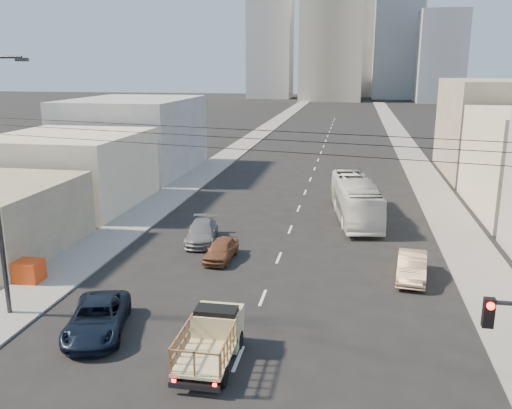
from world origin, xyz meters
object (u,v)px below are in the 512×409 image
(sedan_tan, at_px, (412,267))
(crate_stack, at_px, (25,271))
(city_bus, at_px, (355,199))
(navy_pickup, at_px, (97,318))
(sedan_brown, at_px, (221,250))
(flatbed_pickup, at_px, (211,336))
(sedan_grey, at_px, (202,232))

(sedan_tan, bearing_deg, crate_stack, -161.81)
(crate_stack, bearing_deg, city_bus, 42.31)
(navy_pickup, bearing_deg, city_bus, 46.83)
(sedan_brown, relative_size, sedan_tan, 0.85)
(flatbed_pickup, height_order, navy_pickup, flatbed_pickup)
(flatbed_pickup, xyz_separation_m, city_bus, (5.56, 22.06, 0.46))
(sedan_brown, bearing_deg, city_bus, 55.86)
(city_bus, xyz_separation_m, sedan_tan, (3.12, -11.74, -0.84))
(navy_pickup, distance_m, sedan_brown, 10.53)
(sedan_grey, distance_m, crate_stack, 11.31)
(sedan_brown, relative_size, sedan_grey, 0.79)
(navy_pickup, bearing_deg, sedan_tan, 17.17)
(city_bus, bearing_deg, crate_stack, -145.52)
(flatbed_pickup, bearing_deg, crate_stack, 153.17)
(navy_pickup, xyz_separation_m, crate_stack, (-6.45, 4.68, -0.02))
(sedan_brown, bearing_deg, navy_pickup, -104.65)
(flatbed_pickup, height_order, sedan_brown, flatbed_pickup)
(city_bus, distance_m, sedan_tan, 12.18)
(sedan_grey, relative_size, crate_stack, 2.61)
(flatbed_pickup, bearing_deg, sedan_brown, 101.87)
(sedan_tan, bearing_deg, sedan_grey, 168.85)
(flatbed_pickup, relative_size, sedan_tan, 1.01)
(sedan_brown, height_order, crate_stack, sedan_brown)
(sedan_brown, bearing_deg, crate_stack, -148.03)
(navy_pickup, distance_m, city_bus, 23.48)
(navy_pickup, relative_size, city_bus, 0.46)
(flatbed_pickup, relative_size, city_bus, 0.39)
(city_bus, relative_size, crate_stack, 6.21)
(city_bus, distance_m, crate_stack, 23.76)
(city_bus, distance_m, sedan_grey, 12.59)
(flatbed_pickup, relative_size, crate_stack, 2.45)
(flatbed_pickup, distance_m, sedan_grey, 15.22)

